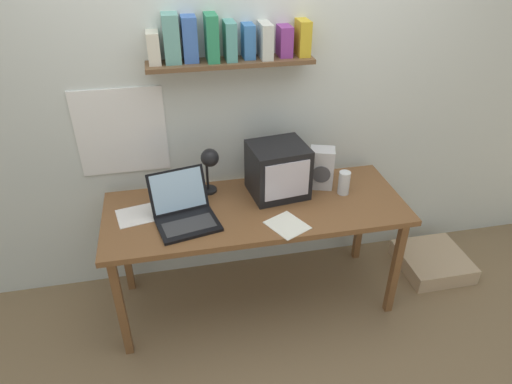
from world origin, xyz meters
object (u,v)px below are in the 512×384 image
Objects in this scene: corner_desk at (256,215)px; laptop at (184,210)px; floor_cushion at (432,261)px; space_heater at (321,168)px; desk_lamp at (209,162)px; open_notebook at (140,215)px; crt_monitor at (278,170)px; loose_paper_near_monitor at (287,225)px; juice_glass at (344,184)px.

corner_desk is 4.38× the size of laptop.
space_heater is at bearing 172.99° from floor_cushion.
desk_lamp is 1.11× the size of open_notebook.
desk_lamp is at bearing 165.64° from crt_monitor.
space_heater reaches higher than floor_cushion.
laptop is at bearing -174.15° from corner_desk.
desk_lamp is 1.23× the size of space_heater.
open_notebook is 0.63× the size of floor_cushion.
loose_paper_near_monitor is 0.59× the size of floor_cushion.
crt_monitor is at bearing 167.38° from juice_glass.
laptop is 0.89× the size of floor_cushion.
juice_glass is 0.32× the size of floor_cushion.
juice_glass reaches higher than loose_paper_near_monitor.
corner_desk is 5.59× the size of desk_lamp.
desk_lamp is (-0.24, 0.18, 0.29)m from corner_desk.
floor_cushion is (0.88, -0.11, -0.82)m from space_heater.
open_notebook is at bearing 161.41° from loose_paper_near_monitor.
space_heater is at bearing -17.26° from desk_lamp.
laptop is at bearing -171.05° from crt_monitor.
laptop is 2.75× the size of juice_glass.
floor_cushion is (1.20, 0.26, -0.69)m from loose_paper_near_monitor.
laptop is at bearing -175.40° from juice_glass.
desk_lamp is at bearing 16.67° from open_notebook.
floor_cushion is at bearing -11.31° from crt_monitor.
juice_glass is at bearing -7.36° from laptop.
desk_lamp is at bearing -163.69° from space_heater.
crt_monitor is 1.15× the size of desk_lamp.
laptop is at bearing -148.91° from space_heater.
laptop is 0.99m from juice_glass.
desk_lamp is 1.17× the size of loose_paper_near_monitor.
loose_paper_near_monitor is (0.56, -0.18, -0.06)m from laptop.
space_heater reaches higher than laptop.
open_notebook is at bearing 178.20° from crt_monitor.
space_heater is 1.13m from open_notebook.
crt_monitor reaches higher than laptop.
open_notebook is (-0.25, 0.09, -0.06)m from laptop.
crt_monitor reaches higher than floor_cushion.
floor_cushion is at bearing -9.28° from laptop.
desk_lamp is 0.70× the size of floor_cushion.
laptop is 0.33m from desk_lamp.
loose_paper_near_monitor is (-0.31, -0.37, -0.13)m from space_heater.
space_heater is at bearing 18.22° from corner_desk.
open_notebook is (-1.24, 0.01, -0.06)m from juice_glass.
juice_glass is at bearing -0.55° from open_notebook.
space_heater is 0.95× the size of loose_paper_near_monitor.
loose_paper_near_monitor is (0.81, -0.27, 0.00)m from open_notebook.
laptop reaches higher than open_notebook.
juice_glass is 0.57× the size of space_heater.
corner_desk is 6.19× the size of open_notebook.
open_notebook is (-0.68, 0.05, 0.06)m from corner_desk.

